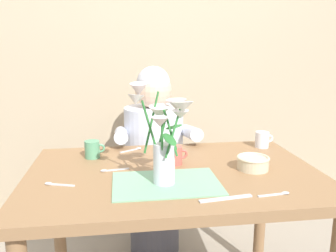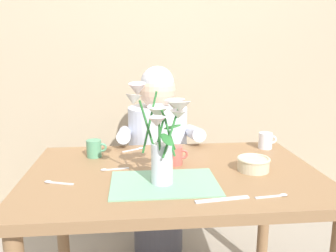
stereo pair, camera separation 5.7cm
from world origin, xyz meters
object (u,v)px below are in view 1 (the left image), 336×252
object	(u,v)px
coffee_cup	(175,155)
tea_cup	(262,140)
ceramic_bowl	(253,162)
seated_person	(154,164)
dinner_knife	(226,198)
ceramic_mug	(93,149)
flower_vase	(163,132)

from	to	relation	value
coffee_cup	tea_cup	distance (m)	0.52
ceramic_bowl	coffee_cup	size ratio (longest dim) A/B	1.46
seated_person	tea_cup	world-z (taller)	seated_person
dinner_knife	ceramic_bowl	bearing A→B (deg)	46.29
seated_person	coffee_cup	distance (m)	0.57
seated_person	tea_cup	size ratio (longest dim) A/B	12.20
dinner_knife	seated_person	bearing A→B (deg)	92.21
coffee_cup	seated_person	bearing A→B (deg)	94.19
ceramic_bowl	tea_cup	bearing A→B (deg)	61.31
ceramic_mug	tea_cup	xyz separation A→B (m)	(0.84, 0.06, 0.00)
dinner_knife	ceramic_mug	xyz separation A→B (m)	(-0.48, 0.52, 0.04)
flower_vase	tea_cup	world-z (taller)	flower_vase
ceramic_bowl	dinner_knife	world-z (taller)	ceramic_bowl
seated_person	flower_vase	size ratio (longest dim) A/B	3.02
seated_person	flower_vase	bearing A→B (deg)	-92.03
tea_cup	seated_person	bearing A→B (deg)	147.35
ceramic_bowl	coffee_cup	bearing A→B (deg)	160.55
seated_person	ceramic_mug	size ratio (longest dim) A/B	12.20
dinner_knife	ceramic_mug	size ratio (longest dim) A/B	2.04
ceramic_mug	tea_cup	distance (m)	0.84
ceramic_bowl	ceramic_mug	world-z (taller)	ceramic_mug
ceramic_bowl	tea_cup	world-z (taller)	tea_cup
flower_vase	ceramic_mug	distance (m)	0.48
flower_vase	tea_cup	bearing A→B (deg)	36.55
flower_vase	dinner_knife	bearing A→B (deg)	-40.49
coffee_cup	ceramic_mug	size ratio (longest dim) A/B	1.00
dinner_knife	tea_cup	distance (m)	0.68
flower_vase	ceramic_mug	size ratio (longest dim) A/B	4.04
seated_person	ceramic_mug	distance (m)	0.55
flower_vase	coffee_cup	bearing A→B (deg)	70.52
seated_person	coffee_cup	size ratio (longest dim) A/B	12.20
flower_vase	coffee_cup	xyz separation A→B (m)	(0.08, 0.22, -0.16)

